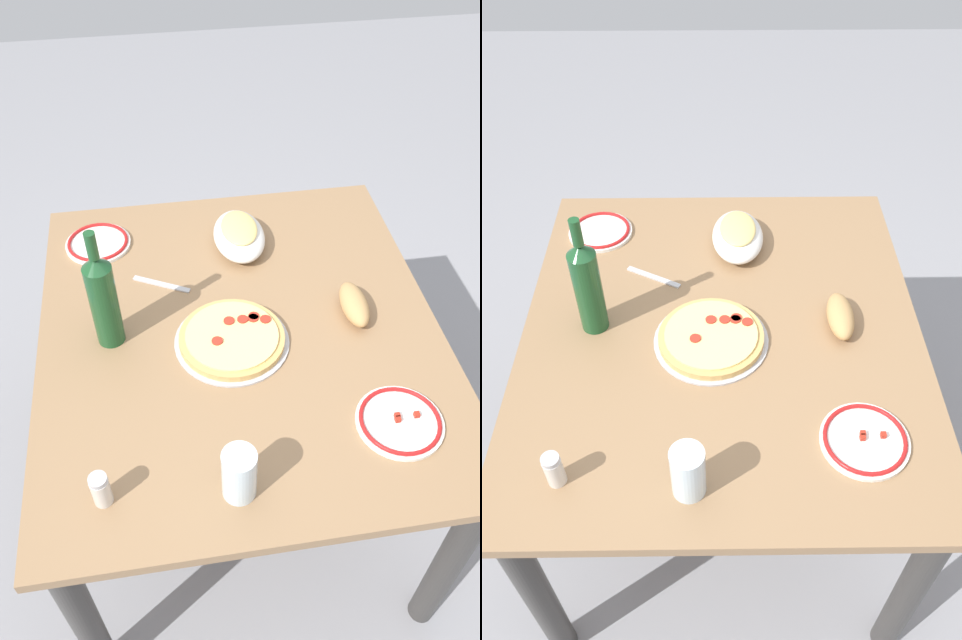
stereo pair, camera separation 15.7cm
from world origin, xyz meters
TOP-DOWN VIEW (x-y plane):
  - ground_plane at (0.00, 0.00)m, footprint 8.00×8.00m
  - dining_table at (0.00, 0.00)m, footprint 1.18×1.03m
  - pepperoni_pizza at (-0.05, 0.03)m, footprint 0.29×0.29m
  - baked_pasta_dish at (0.34, -0.05)m, footprint 0.24×0.15m
  - wine_bottle at (0.01, 0.33)m, footprint 0.07×0.07m
  - water_glass at (-0.46, 0.07)m, footprint 0.07×0.07m
  - side_plate_near at (-0.35, -0.31)m, footprint 0.20×0.20m
  - side_plate_far at (0.40, 0.37)m, footprint 0.19×0.19m
  - bread_loaf at (0.01, -0.31)m, footprint 0.16×0.07m
  - spice_shaker at (-0.44, 0.35)m, footprint 0.04×0.04m
  - fork_right at (0.20, 0.19)m, footprint 0.09×0.16m

SIDE VIEW (x-z plane):
  - ground_plane at x=0.00m, z-range 0.00..0.00m
  - dining_table at x=0.00m, z-range 0.25..1.00m
  - fork_right at x=0.20m, z-range 0.75..0.75m
  - side_plate_far at x=0.40m, z-range 0.75..0.76m
  - side_plate_near at x=-0.35m, z-range 0.74..0.77m
  - pepperoni_pizza at x=-0.05m, z-range 0.74..0.78m
  - bread_loaf at x=0.01m, z-range 0.75..0.81m
  - baked_pasta_dish at x=0.34m, z-range 0.75..0.83m
  - spice_shaker at x=-0.44m, z-range 0.75..0.83m
  - water_glass at x=-0.46m, z-range 0.75..0.88m
  - wine_bottle at x=0.01m, z-range 0.72..1.06m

